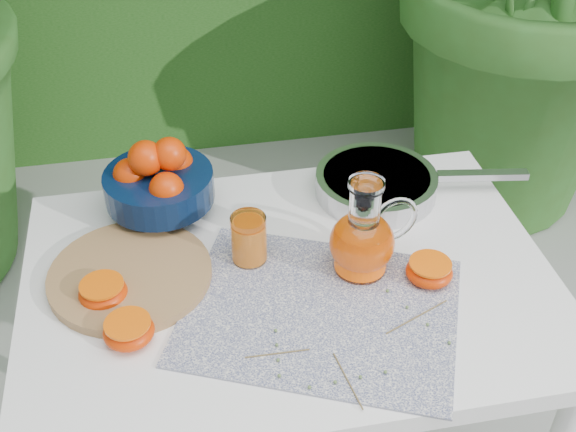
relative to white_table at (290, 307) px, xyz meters
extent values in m
cube|color=white|center=(0.00, 0.00, 0.06)|extent=(1.00, 0.70, 0.04)
cylinder|color=white|center=(-0.45, 0.30, -0.31)|extent=(0.04, 0.04, 0.71)
cylinder|color=white|center=(0.45, 0.30, -0.31)|extent=(0.04, 0.04, 0.71)
cube|color=#0C1546|center=(0.04, -0.10, 0.08)|extent=(0.59, 0.53, 0.00)
cylinder|color=#8C5E3F|center=(-0.30, 0.05, 0.09)|extent=(0.40, 0.40, 0.02)
cylinder|color=black|center=(-0.23, 0.25, 0.10)|extent=(0.10, 0.10, 0.04)
cylinder|color=black|center=(-0.23, 0.25, 0.15)|extent=(0.28, 0.28, 0.06)
sphere|color=#D83F02|center=(-0.28, 0.26, 0.18)|extent=(0.09, 0.09, 0.07)
sphere|color=#D83F02|center=(-0.19, 0.29, 0.18)|extent=(0.09, 0.09, 0.07)
sphere|color=#D83F02|center=(-0.21, 0.19, 0.18)|extent=(0.09, 0.09, 0.07)
sphere|color=#D83F02|center=(-0.24, 0.30, 0.18)|extent=(0.09, 0.09, 0.07)
sphere|color=#D83F02|center=(-0.24, 0.25, 0.22)|extent=(0.09, 0.09, 0.07)
sphere|color=#D83F02|center=(-0.20, 0.24, 0.23)|extent=(0.08, 0.08, 0.07)
cylinder|color=white|center=(0.13, -0.01, 0.09)|extent=(0.11, 0.11, 0.01)
ellipsoid|color=white|center=(0.13, -0.01, 0.15)|extent=(0.14, 0.14, 0.12)
cylinder|color=white|center=(0.13, -0.01, 0.24)|extent=(0.07, 0.07, 0.08)
cylinder|color=white|center=(0.13, -0.01, 0.28)|extent=(0.08, 0.08, 0.01)
torus|color=white|center=(0.20, 0.01, 0.19)|extent=(0.10, 0.03, 0.10)
cylinder|color=#E44E05|center=(0.13, -0.01, 0.14)|extent=(0.12, 0.12, 0.09)
cylinder|color=white|center=(-0.07, 0.06, 0.14)|extent=(0.07, 0.07, 0.10)
cylinder|color=orange|center=(-0.07, 0.06, 0.13)|extent=(0.06, 0.06, 0.08)
cylinder|color=orange|center=(-0.07, 0.06, 0.17)|extent=(0.06, 0.06, 0.00)
cylinder|color=#B6B6BB|center=(0.23, 0.23, 0.11)|extent=(0.30, 0.30, 0.05)
cylinder|color=silver|center=(0.23, 0.23, 0.13)|extent=(0.26, 0.26, 0.01)
cube|color=#B6B6BB|center=(0.46, 0.19, 0.12)|extent=(0.20, 0.05, 0.02)
ellipsoid|color=#D83F02|center=(-0.30, -0.10, 0.10)|extent=(0.10, 0.10, 0.04)
cylinder|color=orange|center=(-0.30, -0.10, 0.12)|extent=(0.09, 0.09, 0.00)
ellipsoid|color=#D83F02|center=(-0.34, 0.00, 0.10)|extent=(0.10, 0.10, 0.04)
cylinder|color=orange|center=(-0.34, 0.00, 0.12)|extent=(0.09, 0.09, 0.00)
ellipsoid|color=#D83F02|center=(0.25, -0.06, 0.10)|extent=(0.10, 0.10, 0.04)
cylinder|color=orange|center=(0.25, -0.06, 0.12)|extent=(0.09, 0.09, 0.00)
cylinder|color=brown|center=(0.04, -0.26, 0.09)|extent=(0.02, 0.12, 0.00)
sphere|color=#526C39|center=(-0.02, -0.27, 0.09)|extent=(0.01, 0.01, 0.01)
sphere|color=#526C39|center=(0.02, -0.27, 0.09)|extent=(0.01, 0.01, 0.01)
sphere|color=#526C39|center=(0.07, -0.26, 0.09)|extent=(0.01, 0.01, 0.01)
sphere|color=#526C39|center=(0.11, -0.26, 0.09)|extent=(0.01, 0.01, 0.01)
cylinder|color=brown|center=(0.20, -0.15, 0.09)|extent=(0.13, 0.06, 0.00)
sphere|color=#526C39|center=(0.17, -0.08, 0.09)|extent=(0.01, 0.01, 0.01)
sphere|color=#526C39|center=(0.19, -0.13, 0.09)|extent=(0.01, 0.01, 0.01)
sphere|color=#526C39|center=(0.21, -0.17, 0.09)|extent=(0.01, 0.01, 0.01)
sphere|color=#526C39|center=(0.23, -0.22, 0.09)|extent=(0.01, 0.01, 0.01)
cylinder|color=brown|center=(-0.06, -0.19, 0.09)|extent=(0.11, 0.01, 0.00)
sphere|color=#526C39|center=(-0.06, -0.24, 0.09)|extent=(0.01, 0.01, 0.01)
sphere|color=#526C39|center=(-0.06, -0.20, 0.09)|extent=(0.01, 0.01, 0.01)
sphere|color=#526C39|center=(-0.06, -0.17, 0.09)|extent=(0.01, 0.01, 0.01)
sphere|color=#526C39|center=(-0.05, -0.14, 0.09)|extent=(0.01, 0.01, 0.01)
camera|label=1|loc=(-0.19, -0.99, 1.01)|focal=45.00mm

